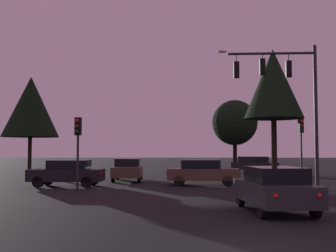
# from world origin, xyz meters

# --- Properties ---
(ground_plane) EXTENTS (168.00, 168.00, 0.00)m
(ground_plane) POSITION_xyz_m (0.00, 24.50, 0.00)
(ground_plane) COLOR black
(ground_plane) RESTS_ON ground
(traffic_signal_mast_arm) EXTENTS (5.39, 0.49, 7.80)m
(traffic_signal_mast_arm) POSITION_xyz_m (4.47, 13.82, 5.48)
(traffic_signal_mast_arm) COLOR #232326
(traffic_signal_mast_arm) RESTS_ON ground
(traffic_light_corner_left) EXTENTS (0.36, 0.38, 4.12)m
(traffic_light_corner_left) POSITION_xyz_m (6.58, 18.33, 2.93)
(traffic_light_corner_left) COLOR #232326
(traffic_light_corner_left) RESTS_ON ground
(traffic_light_corner_right) EXTENTS (0.33, 0.37, 3.73)m
(traffic_light_corner_right) POSITION_xyz_m (-6.46, 11.94, 2.66)
(traffic_light_corner_right) COLOR #232326
(traffic_light_corner_right) RESTS_ON ground
(car_nearside_lane) EXTENTS (2.24, 4.30, 1.52)m
(car_nearside_lane) POSITION_xyz_m (1.79, 5.56, 0.80)
(car_nearside_lane) COLOR #232328
(car_nearside_lane) RESTS_ON ground
(car_crossing_left) EXTENTS (4.27, 1.93, 1.52)m
(car_crossing_left) POSITION_xyz_m (-7.82, 15.20, 0.80)
(car_crossing_left) COLOR black
(car_crossing_left) RESTS_ON ground
(car_crossing_right) EXTENTS (4.39, 2.00, 1.52)m
(car_crossing_right) POSITION_xyz_m (0.04, 16.18, 0.79)
(car_crossing_right) COLOR #473828
(car_crossing_right) RESTS_ON ground
(car_far_lane) EXTENTS (2.07, 4.52, 1.52)m
(car_far_lane) POSITION_xyz_m (-4.83, 19.64, 0.80)
(car_far_lane) COLOR #473828
(car_far_lane) RESTS_ON ground
(car_parked_lot) EXTENTS (3.88, 4.58, 1.52)m
(car_parked_lot) POSITION_xyz_m (5.51, 29.02, 0.80)
(car_parked_lot) COLOR black
(car_parked_lot) RESTS_ON ground
(tree_behind_sign) EXTENTS (4.77, 4.77, 7.38)m
(tree_behind_sign) POSITION_xyz_m (4.64, 34.94, 4.97)
(tree_behind_sign) COLOR black
(tree_behind_sign) RESTS_ON ground
(tree_left_far) EXTENTS (4.43, 4.43, 9.73)m
(tree_left_far) POSITION_xyz_m (5.77, 22.38, 7.05)
(tree_left_far) COLOR black
(tree_left_far) RESTS_ON ground
(tree_center_horizon) EXTENTS (5.02, 5.02, 8.67)m
(tree_center_horizon) POSITION_xyz_m (-14.50, 27.84, 5.96)
(tree_center_horizon) COLOR black
(tree_center_horizon) RESTS_ON ground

